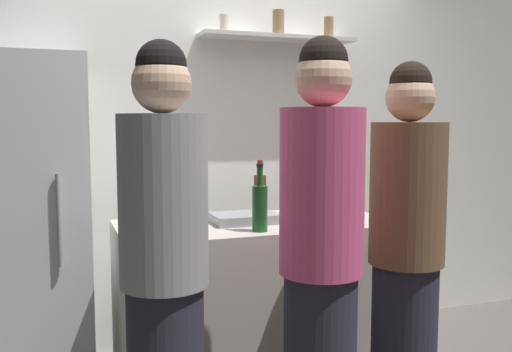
# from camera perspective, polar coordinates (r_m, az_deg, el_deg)

# --- Properties ---
(back_wall_assembly) EXTENTS (4.80, 0.32, 2.60)m
(back_wall_assembly) POSITION_cam_1_polar(r_m,az_deg,el_deg) (3.71, -2.57, 3.27)
(back_wall_assembly) COLOR white
(back_wall_assembly) RESTS_ON ground
(refrigerator) EXTENTS (0.68, 0.68, 1.79)m
(refrigerator) POSITION_cam_1_polar(r_m,az_deg,el_deg) (3.19, -22.75, -4.96)
(refrigerator) COLOR silver
(refrigerator) RESTS_ON ground
(counter) EXTENTS (1.47, 0.69, 0.91)m
(counter) POSITION_cam_1_polar(r_m,az_deg,el_deg) (3.14, -0.00, -12.96)
(counter) COLOR #B7B2A8
(counter) RESTS_ON ground
(baking_pan) EXTENTS (0.34, 0.24, 0.05)m
(baking_pan) POSITION_cam_1_polar(r_m,az_deg,el_deg) (3.00, -1.21, -4.31)
(baking_pan) COLOR gray
(baking_pan) RESTS_ON counter
(utensil_holder) EXTENTS (0.10, 0.10, 0.22)m
(utensil_holder) POSITION_cam_1_polar(r_m,az_deg,el_deg) (3.28, 9.61, -2.85)
(utensil_holder) COLOR #B2B2B7
(utensil_holder) RESTS_ON counter
(wine_bottle_green_glass) EXTENTS (0.08, 0.08, 0.34)m
(wine_bottle_green_glass) POSITION_cam_1_polar(r_m,az_deg,el_deg) (2.76, 0.39, -3.08)
(wine_bottle_green_glass) COLOR #19471E
(wine_bottle_green_glass) RESTS_ON counter
(wine_bottle_amber_glass) EXTENTS (0.07, 0.07, 0.32)m
(wine_bottle_amber_glass) POSITION_cam_1_polar(r_m,az_deg,el_deg) (3.21, 0.45, -1.84)
(wine_bottle_amber_glass) COLOR #472814
(wine_bottle_amber_glass) RESTS_ON counter
(wine_bottle_pale_glass) EXTENTS (0.07, 0.07, 0.30)m
(wine_bottle_pale_glass) POSITION_cam_1_polar(r_m,az_deg,el_deg) (2.99, -8.78, -2.72)
(wine_bottle_pale_glass) COLOR #B2BFB2
(wine_bottle_pale_glass) RESTS_ON counter
(wine_bottle_dark_glass) EXTENTS (0.08, 0.08, 0.30)m
(wine_bottle_dark_glass) POSITION_cam_1_polar(r_m,az_deg,el_deg) (2.56, -11.36, -4.15)
(wine_bottle_dark_glass) COLOR black
(wine_bottle_dark_glass) RESTS_ON counter
(water_bottle_plastic) EXTENTS (0.08, 0.08, 0.23)m
(water_bottle_plastic) POSITION_cam_1_polar(r_m,az_deg,el_deg) (2.97, 6.81, -2.94)
(water_bottle_plastic) COLOR silver
(water_bottle_plastic) RESTS_ON counter
(person_pink_top) EXTENTS (0.34, 0.34, 1.79)m
(person_pink_top) POSITION_cam_1_polar(r_m,az_deg,el_deg) (2.31, 6.63, -8.48)
(person_pink_top) COLOR #262633
(person_pink_top) RESTS_ON ground
(person_grey_hoodie) EXTENTS (0.34, 0.34, 1.76)m
(person_grey_hoodie) POSITION_cam_1_polar(r_m,az_deg,el_deg) (2.21, -9.29, -9.63)
(person_grey_hoodie) COLOR #262633
(person_grey_hoodie) RESTS_ON ground
(person_brown_jacket) EXTENTS (0.34, 0.34, 1.72)m
(person_brown_jacket) POSITION_cam_1_polar(r_m,az_deg,el_deg) (2.67, 15.01, -7.61)
(person_brown_jacket) COLOR #262633
(person_brown_jacket) RESTS_ON ground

